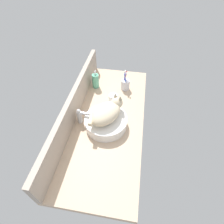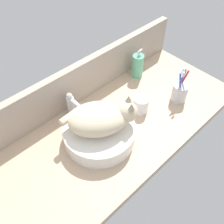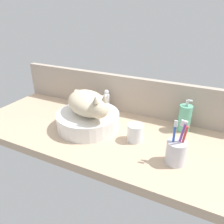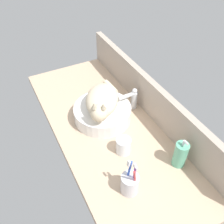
# 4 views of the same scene
# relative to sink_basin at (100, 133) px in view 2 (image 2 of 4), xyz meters

# --- Properties ---
(ground_plane) EXTENTS (1.34, 0.55, 0.04)m
(ground_plane) POSITION_rel_sink_basin_xyz_m (0.07, 0.00, -0.06)
(ground_plane) COLOR tan
(backsplash_panel) EXTENTS (1.34, 0.04, 0.21)m
(backsplash_panel) POSITION_rel_sink_basin_xyz_m (0.07, 0.26, 0.07)
(backsplash_panel) COLOR #AD9E8E
(backsplash_panel) RESTS_ON ground_plane
(sink_basin) EXTENTS (0.31, 0.31, 0.08)m
(sink_basin) POSITION_rel_sink_basin_xyz_m (0.00, 0.00, 0.00)
(sink_basin) COLOR white
(sink_basin) RESTS_ON ground_plane
(cat) EXTENTS (0.30, 0.27, 0.14)m
(cat) POSITION_rel_sink_basin_xyz_m (0.01, -0.01, 0.10)
(cat) COLOR beige
(cat) RESTS_ON sink_basin
(faucet) EXTENTS (0.04, 0.12, 0.14)m
(faucet) POSITION_rel_sink_basin_xyz_m (0.00, 0.19, 0.03)
(faucet) COLOR silver
(faucet) RESTS_ON ground_plane
(soap_dispenser) EXTENTS (0.06, 0.06, 0.17)m
(soap_dispenser) POSITION_rel_sink_basin_xyz_m (0.44, 0.18, 0.03)
(soap_dispenser) COLOR #60B793
(soap_dispenser) RESTS_ON ground_plane
(toothbrush_cup) EXTENTS (0.08, 0.08, 0.19)m
(toothbrush_cup) POSITION_rel_sink_basin_xyz_m (0.45, -0.09, 0.01)
(toothbrush_cup) COLOR silver
(toothbrush_cup) RESTS_ON ground_plane
(water_glass) EXTENTS (0.07, 0.07, 0.08)m
(water_glass) POSITION_rel_sink_basin_xyz_m (0.26, -0.01, -0.00)
(water_glass) COLOR white
(water_glass) RESTS_ON ground_plane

